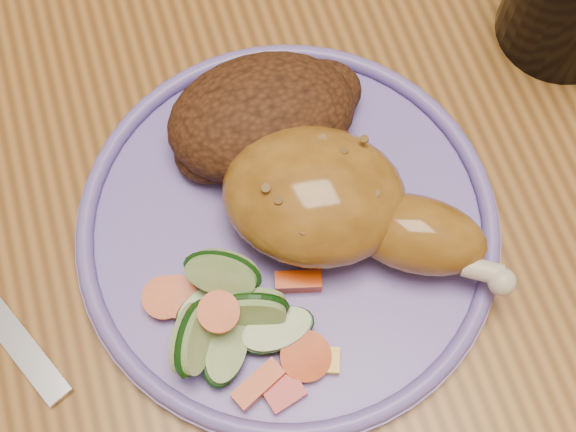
% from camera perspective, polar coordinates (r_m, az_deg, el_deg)
% --- Properties ---
extents(ground, '(4.00, 4.00, 0.00)m').
position_cam_1_polar(ground, '(1.23, 3.38, -8.68)').
color(ground, brown).
rests_on(ground, ground).
extents(dining_table, '(0.90, 1.40, 0.75)m').
position_cam_1_polar(dining_table, '(0.60, 6.88, 6.43)').
color(dining_table, '#915E27').
rests_on(dining_table, ground).
extents(plate, '(0.24, 0.24, 0.01)m').
position_cam_1_polar(plate, '(0.46, 0.00, -0.98)').
color(plate, '#6E5DBA').
rests_on(plate, dining_table).
extents(plate_rim, '(0.24, 0.24, 0.01)m').
position_cam_1_polar(plate_rim, '(0.45, 0.00, -0.48)').
color(plate_rim, '#6E5DBA').
rests_on(plate_rim, plate).
extents(chicken_leg, '(0.16, 0.14, 0.05)m').
position_cam_1_polar(chicken_leg, '(0.44, 3.63, 0.78)').
color(chicken_leg, '#986520').
rests_on(chicken_leg, plate).
extents(rice_pilaf, '(0.12, 0.08, 0.05)m').
position_cam_1_polar(rice_pilaf, '(0.47, -1.63, 7.09)').
color(rice_pilaf, '#412210').
rests_on(rice_pilaf, plate).
extents(vegetable_pile, '(0.10, 0.10, 0.05)m').
position_cam_1_polar(vegetable_pile, '(0.43, -3.99, -7.41)').
color(vegetable_pile, '#A50A05').
rests_on(vegetable_pile, plate).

